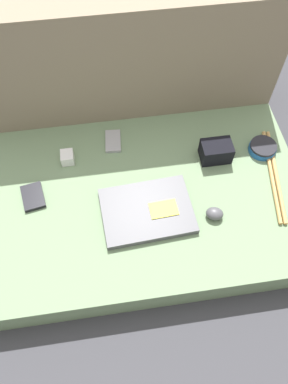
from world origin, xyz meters
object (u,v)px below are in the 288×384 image
(computer_mouse, at_px, (215,214))
(speaker_puck, at_px, (263,148))
(phone_black, at_px, (33,197))
(laptop, at_px, (148,211))
(phone_silver, at_px, (113,141))
(camera_pouch, at_px, (216,151))
(charger_brick, at_px, (67,157))

(computer_mouse, height_order, speaker_puck, computer_mouse)
(computer_mouse, relative_size, phone_black, 0.61)
(laptop, height_order, phone_silver, laptop)
(laptop, xyz_separation_m, computer_mouse, (0.21, -0.05, 0.01))
(phone_silver, relative_size, camera_pouch, 0.97)
(computer_mouse, xyz_separation_m, camera_pouch, (0.06, 0.23, 0.02))
(computer_mouse, height_order, phone_silver, computer_mouse)
(phone_silver, xyz_separation_m, camera_pouch, (0.35, -0.12, 0.03))
(computer_mouse, bearing_deg, speaker_puck, 63.87)
(laptop, xyz_separation_m, phone_black, (-0.37, 0.11, -0.00))
(speaker_puck, height_order, phone_silver, speaker_puck)
(speaker_puck, height_order, charger_brick, charger_brick)
(laptop, relative_size, charger_brick, 5.96)
(computer_mouse, xyz_separation_m, phone_black, (-0.58, 0.16, -0.01))
(phone_black, bearing_deg, phone_silver, 24.02)
(laptop, bearing_deg, charger_brick, 131.75)
(computer_mouse, bearing_deg, phone_black, -176.28)
(phone_silver, distance_m, phone_black, 0.35)
(phone_silver, bearing_deg, charger_brick, -155.25)
(charger_brick, bearing_deg, laptop, -44.98)
(laptop, relative_size, phone_silver, 2.92)
(camera_pouch, xyz_separation_m, charger_brick, (-0.52, 0.06, -0.02))
(charger_brick, bearing_deg, speaker_puck, -4.64)
(phone_black, xyz_separation_m, charger_brick, (0.12, 0.14, 0.01))
(laptop, distance_m, phone_black, 0.39)
(speaker_puck, relative_size, charger_brick, 1.93)
(computer_mouse, relative_size, phone_silver, 0.65)
(computer_mouse, distance_m, phone_black, 0.61)
(phone_silver, distance_m, charger_brick, 0.18)
(computer_mouse, relative_size, camera_pouch, 0.63)
(computer_mouse, xyz_separation_m, phone_silver, (-0.29, 0.36, -0.01))
(speaker_puck, xyz_separation_m, phone_silver, (-0.53, 0.12, -0.01))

